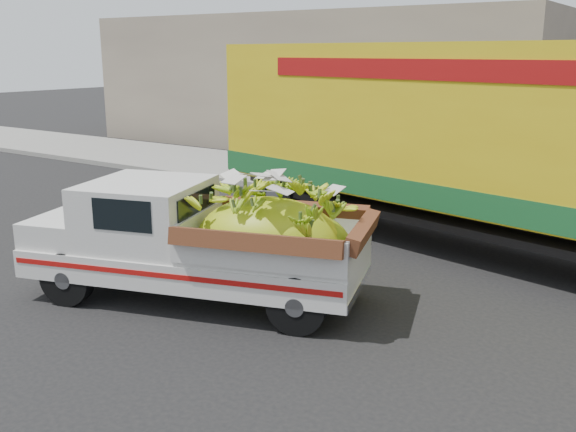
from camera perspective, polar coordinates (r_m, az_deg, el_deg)
The scene contains 6 objects.
ground at distance 9.17m, azimuth -5.39°, elevation -9.06°, with size 100.00×100.00×0.00m, color black.
curb at distance 15.34m, azimuth 12.50°, elevation 0.61°, with size 60.00×0.25×0.15m, color gray.
sidewalk at distance 17.27m, azimuth 15.10°, elevation 1.97°, with size 60.00×4.00×0.14m, color gray.
building_left at distance 25.70m, azimuth 2.66°, elevation 11.85°, with size 18.00×6.00×5.00m, color gray.
pickup_truck at distance 9.49m, azimuth -6.14°, elevation -2.18°, with size 5.33×3.23×1.76m.
semi_trailer at distance 12.02m, azimuth 17.78°, elevation 6.46°, with size 12.09×4.85×3.80m.
Camera 1 is at (5.39, -6.46, 3.64)m, focal length 40.00 mm.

